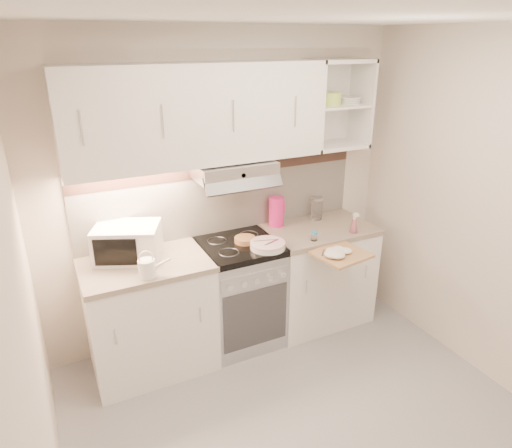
% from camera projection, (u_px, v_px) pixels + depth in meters
% --- Properties ---
extents(ground, '(3.00, 3.00, 0.00)m').
position_uv_depth(ground, '(309.00, 429.00, 3.02)').
color(ground, gray).
rests_on(ground, ground).
extents(room_shell, '(3.04, 2.84, 2.52)m').
position_uv_depth(room_shell, '(288.00, 178.00, 2.71)').
color(room_shell, beige).
rests_on(room_shell, ground).
extents(base_cabinet_left, '(0.90, 0.60, 0.86)m').
position_uv_depth(base_cabinet_left, '(150.00, 318.00, 3.47)').
color(base_cabinet_left, white).
rests_on(base_cabinet_left, ground).
extents(worktop_left, '(0.92, 0.62, 0.04)m').
position_uv_depth(worktop_left, '(145.00, 265.00, 3.30)').
color(worktop_left, gray).
rests_on(worktop_left, base_cabinet_left).
extents(base_cabinet_right, '(0.90, 0.60, 0.86)m').
position_uv_depth(base_cabinet_right, '(316.00, 276.00, 4.08)').
color(base_cabinet_right, white).
rests_on(base_cabinet_right, ground).
extents(worktop_right, '(0.92, 0.62, 0.04)m').
position_uv_depth(worktop_right, '(319.00, 229.00, 3.91)').
color(worktop_right, gray).
rests_on(worktop_right, base_cabinet_right).
extents(electric_range, '(0.60, 0.60, 0.90)m').
position_uv_depth(electric_range, '(240.00, 293.00, 3.77)').
color(electric_range, '#B7B7BC').
rests_on(electric_range, ground).
extents(microwave, '(0.55, 0.49, 0.26)m').
position_uv_depth(microwave, '(128.00, 242.00, 3.30)').
color(microwave, silver).
rests_on(microwave, worktop_left).
extents(watering_can, '(0.23, 0.12, 0.19)m').
position_uv_depth(watering_can, '(148.00, 267.00, 3.07)').
color(watering_can, white).
rests_on(watering_can, worktop_left).
extents(plate_stack, '(0.27, 0.27, 0.06)m').
position_uv_depth(plate_stack, '(268.00, 245.00, 3.50)').
color(plate_stack, silver).
rests_on(plate_stack, electric_range).
extents(bread_loaf, '(0.17, 0.17, 0.04)m').
position_uv_depth(bread_loaf, '(245.00, 240.00, 3.61)').
color(bread_loaf, olive).
rests_on(bread_loaf, electric_range).
extents(pink_pitcher, '(0.14, 0.13, 0.26)m').
position_uv_depth(pink_pitcher, '(277.00, 211.00, 3.89)').
color(pink_pitcher, '#DE1E74').
rests_on(pink_pitcher, worktop_right).
extents(glass_jar, '(0.11, 0.11, 0.20)m').
position_uv_depth(glass_jar, '(317.00, 208.00, 4.04)').
color(glass_jar, white).
rests_on(glass_jar, worktop_right).
extents(spice_jar, '(0.05, 0.05, 0.08)m').
position_uv_depth(spice_jar, '(314.00, 236.00, 3.63)').
color(spice_jar, silver).
rests_on(spice_jar, worktop_right).
extents(spray_bottle, '(0.07, 0.07, 0.18)m').
position_uv_depth(spray_bottle, '(354.00, 224.00, 3.77)').
color(spray_bottle, pink).
rests_on(spray_bottle, worktop_right).
extents(cutting_board, '(0.43, 0.39, 0.02)m').
position_uv_depth(cutting_board, '(341.00, 254.00, 3.48)').
color(cutting_board, '#B1775A').
rests_on(cutting_board, base_cabinet_right).
extents(dish_towel, '(0.27, 0.23, 0.07)m').
position_uv_depth(dish_towel, '(337.00, 250.00, 3.45)').
color(dish_towel, white).
rests_on(dish_towel, cutting_board).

